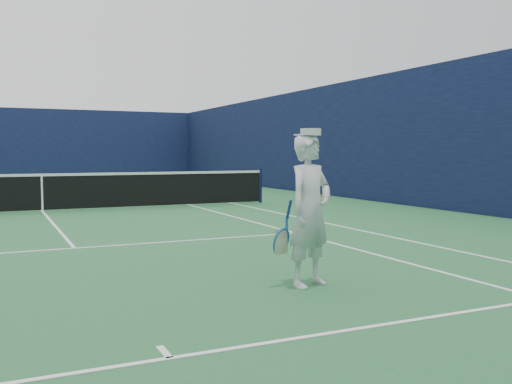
% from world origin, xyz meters
% --- Properties ---
extents(ground, '(80.00, 80.00, 0.00)m').
position_xyz_m(ground, '(0.00, 0.00, 0.00)').
color(ground, '#256234').
rests_on(ground, ground).
extents(court_markings, '(11.03, 23.83, 0.01)m').
position_xyz_m(court_markings, '(0.00, 0.00, 0.00)').
color(court_markings, white).
rests_on(court_markings, ground).
extents(windscreen_fence, '(20.12, 36.12, 4.00)m').
position_xyz_m(windscreen_fence, '(0.00, 0.00, 2.00)').
color(windscreen_fence, '#10173B').
rests_on(windscreen_fence, ground).
extents(tennis_net, '(12.88, 0.09, 1.07)m').
position_xyz_m(tennis_net, '(0.00, 0.00, 0.55)').
color(tennis_net, '#141E4C').
rests_on(tennis_net, ground).
extents(tennis_player, '(0.87, 0.62, 1.84)m').
position_xyz_m(tennis_player, '(2.17, -10.27, 0.90)').
color(tennis_player, silver).
rests_on(tennis_player, ground).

